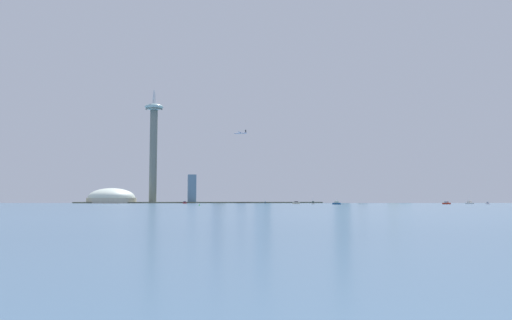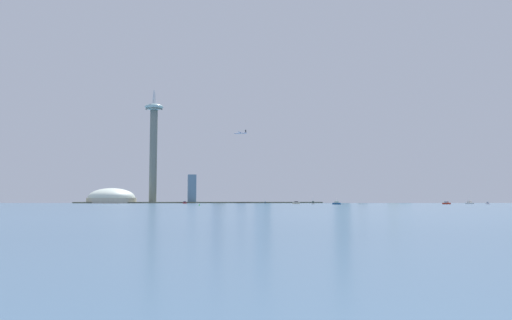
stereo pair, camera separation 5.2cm
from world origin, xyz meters
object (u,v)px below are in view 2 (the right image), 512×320
skyscraper_0 (363,192)px  skyscraper_9 (342,164)px  boat_5 (488,203)px  skyscraper_4 (219,191)px  boat_2 (313,203)px  skyscraper_3 (405,192)px  boat_3 (185,203)px  stadium_dome (112,199)px  airplane (241,133)px  skyscraper_6 (264,173)px  skyscraper_8 (192,189)px  observation_tower (154,135)px  skyscraper_7 (393,186)px  skyscraper_5 (259,162)px  boat_0 (265,203)px  skyscraper_1 (241,186)px  boat_1 (470,203)px  channel_buoy_0 (199,205)px  skyscraper_2 (217,163)px  boat_4 (337,203)px  boat_7 (296,203)px  boat_6 (446,203)px

skyscraper_0 → skyscraper_9: bearing=120.1°
skyscraper_9 → boat_5: size_ratio=28.10×
skyscraper_4 → boat_2: skyscraper_4 is taller
skyscraper_0 → skyscraper_4: size_ratio=1.16×
skyscraper_3 → boat_3: skyscraper_3 is taller
stadium_dome → airplane: airplane is taller
skyscraper_6 → skyscraper_8: skyscraper_6 is taller
skyscraper_4 → observation_tower: bearing=-168.4°
skyscraper_0 → skyscraper_9: skyscraper_9 is taller
skyscraper_3 → skyscraper_6: size_ratio=0.33×
skyscraper_7 → boat_5: bearing=-99.5°
skyscraper_3 → skyscraper_5: skyscraper_5 is taller
skyscraper_9 → skyscraper_3: bearing=-15.4°
boat_0 → boat_3: boat_0 is taller
skyscraper_1 → boat_1: skyscraper_1 is taller
channel_buoy_0 → airplane: airplane is taller
skyscraper_2 → boat_2: (95.20, -398.58, -84.67)m
stadium_dome → boat_5: size_ratio=14.98×
airplane → boat_1: bearing=166.8°
skyscraper_3 → boat_1: size_ratio=2.83×
skyscraper_6 → skyscraper_8: size_ratio=2.53×
skyscraper_8 → skyscraper_1: bearing=45.2°
observation_tower → boat_3: 213.68m
channel_buoy_0 → boat_0: bearing=67.7°
boat_3 → airplane: airplane is taller
skyscraper_4 → skyscraper_7: bearing=5.1°
skyscraper_8 → boat_4: size_ratio=4.43×
skyscraper_3 → boat_7: skyscraper_3 is taller
skyscraper_1 → boat_7: (35.82, -331.74, -36.29)m
boat_6 → boat_5: bearing=-117.0°
skyscraper_1 → stadium_dome: bearing=-159.5°
boat_5 → channel_buoy_0: bearing=97.7°
skyscraper_1 → airplane: size_ratio=3.17×
stadium_dome → skyscraper_9: skyscraper_9 is taller
skyscraper_1 → skyscraper_7: size_ratio=1.02×
skyscraper_0 → channel_buoy_0: (-376.53, -444.53, -20.99)m
observation_tower → skyscraper_7: bearing=6.7°
skyscraper_5 → boat_0: size_ratio=17.46×
boat_6 → channel_buoy_0: bearing=93.9°
skyscraper_0 → observation_tower: bearing=177.3°
skyscraper_3 → boat_2: skyscraper_3 is taller
skyscraper_1 → skyscraper_6: 60.78m
skyscraper_1 → channel_buoy_0: 568.19m
boat_6 → observation_tower: bearing=36.8°
skyscraper_7 → skyscraper_1: bearing=176.4°
stadium_dome → boat_3: size_ratio=7.82×
skyscraper_2 → boat_5: size_ratio=28.39×
boat_7 → skyscraper_2: bearing=-21.7°
skyscraper_4 → boat_0: size_ratio=5.00×
skyscraper_6 → boat_2: bearing=-91.8°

